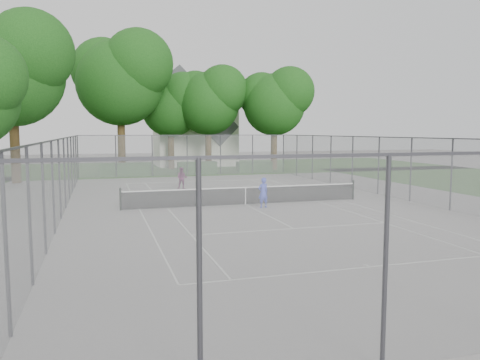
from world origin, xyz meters
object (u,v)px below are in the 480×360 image
object	(u,v)px
woman_player	(182,178)
girl_player	(263,193)
tennis_net	(245,195)
house	(194,127)

from	to	relation	value
woman_player	girl_player	bearing A→B (deg)	-56.10
tennis_net	house	bearing A→B (deg)	84.06
tennis_net	woman_player	world-z (taller)	woman_player
tennis_net	girl_player	size ratio (longest dim) A/B	8.42
woman_player	tennis_net	bearing A→B (deg)	-57.51
house	girl_player	world-z (taller)	house
house	woman_player	world-z (taller)	house
tennis_net	house	world-z (taller)	house
tennis_net	woman_player	distance (m)	7.93
tennis_net	girl_player	world-z (taller)	girl_player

